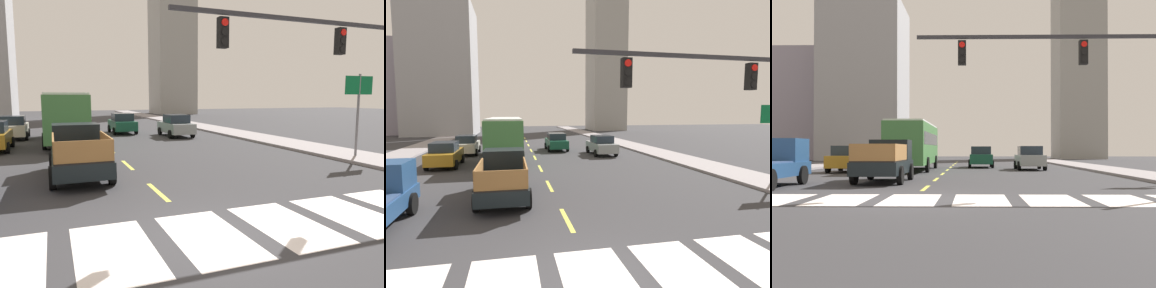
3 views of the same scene
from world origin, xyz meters
The scene contains 27 objects.
ground_plane centered at (0.00, 0.00, 0.00)m, with size 160.00×160.00×0.00m, color #333336.
sidewalk_right centered at (11.27, 18.00, 0.07)m, with size 3.00×110.00×0.15m, color gray.
sidewalk_left centered at (-11.27, 18.00, 0.07)m, with size 3.00×110.00×0.15m, color gray.
crosswalk_stripe_2 centered at (-4.12, 0.00, 0.00)m, with size 1.59×3.12×0.01m, color silver.
crosswalk_stripe_3 centered at (-2.06, 0.00, 0.00)m, with size 1.59×3.12×0.01m, color silver.
crosswalk_stripe_4 centered at (0.00, 0.00, 0.00)m, with size 1.59×3.12×0.01m, color silver.
crosswalk_stripe_5 centered at (2.06, 0.00, 0.00)m, with size 1.59×3.12×0.01m, color silver.
crosswalk_stripe_6 centered at (4.12, 0.00, 0.00)m, with size 1.59×3.12×0.01m, color silver.
crosswalk_stripe_7 centered at (6.18, 0.00, 0.00)m, with size 1.59×3.12×0.01m, color silver.
lane_dash_0 centered at (0.00, 4.00, 0.00)m, with size 0.16×2.40×0.01m, color #D4D04A.
lane_dash_1 centered at (0.00, 9.00, 0.00)m, with size 0.16×2.40×0.01m, color #D4D04A.
lane_dash_2 centered at (0.00, 14.00, 0.00)m, with size 0.16×2.40×0.01m, color #D4D04A.
lane_dash_3 centered at (0.00, 19.00, 0.00)m, with size 0.16×2.40×0.01m, color #D4D04A.
lane_dash_4 centered at (0.00, 24.00, 0.00)m, with size 0.16×2.40×0.01m, color #D4D04A.
lane_dash_5 centered at (0.00, 29.00, 0.00)m, with size 0.16×2.40×0.01m, color #D4D04A.
lane_dash_6 centered at (0.00, 34.00, 0.00)m, with size 0.16×2.40×0.01m, color #D4D04A.
lane_dash_7 centered at (0.00, 39.00, 0.00)m, with size 0.16×2.40×0.01m, color #D4D04A.
pickup_stakebed centered at (-2.21, 7.57, 0.94)m, with size 2.18×5.20×1.96m.
city_bus centered at (-2.34, 18.57, 1.95)m, with size 2.72×10.80×3.32m.
sedan_mid centered at (2.48, 23.68, 0.86)m, with size 2.02×4.40×1.72m.
sedan_near_left centered at (-5.77, 22.38, 0.86)m, with size 2.02×4.40×1.72m.
sedan_far centered at (-6.36, 16.14, 0.86)m, with size 2.02×4.40×1.72m.
sedan_near_right centered at (5.97, 19.67, 0.86)m, with size 2.02×4.40×1.72m.
traffic_signal_gantry centered at (6.89, 2.29, 4.26)m, with size 10.59×0.27×6.00m.
tower_tall_centre centered at (18.32, 57.83, 18.37)m, with size 7.02×8.19×36.74m, color #989691.
block_mid_left centered at (-13.18, 49.58, 10.79)m, with size 10.72×11.17×21.59m, color #9C9CA0.
block_mid_right centered at (-23.29, 52.49, 7.95)m, with size 7.33×7.96×15.90m, color #968E9F.
Camera 3 is at (1.82, -13.37, 1.50)m, focal length 42.31 mm.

